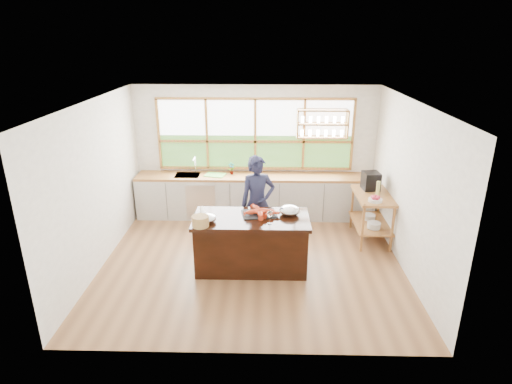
{
  "coord_description": "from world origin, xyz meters",
  "views": [
    {
      "loc": [
        0.23,
        -6.43,
        3.66
      ],
      "look_at": [
        0.07,
        0.15,
        1.2
      ],
      "focal_mm": 30.0,
      "sensor_mm": 36.0,
      "label": 1
    }
  ],
  "objects_px": {
    "cook": "(258,203)",
    "wicker_basket": "(200,221)",
    "espresso_machine": "(371,181)",
    "island": "(251,243)"
  },
  "relations": [
    {
      "from": "cook",
      "to": "island",
      "type": "bearing_deg",
      "value": -112.22
    },
    {
      "from": "island",
      "to": "espresso_machine",
      "type": "distance_m",
      "value": 2.65
    },
    {
      "from": "cook",
      "to": "wicker_basket",
      "type": "xyz_separation_m",
      "value": [
        -0.85,
        -1.09,
        0.13
      ]
    },
    {
      "from": "cook",
      "to": "wicker_basket",
      "type": "bearing_deg",
      "value": -143.51
    },
    {
      "from": "wicker_basket",
      "to": "island",
      "type": "bearing_deg",
      "value": 24.41
    },
    {
      "from": "wicker_basket",
      "to": "cook",
      "type": "bearing_deg",
      "value": 52.17
    },
    {
      "from": "cook",
      "to": "espresso_machine",
      "type": "distance_m",
      "value": 2.21
    },
    {
      "from": "island",
      "to": "cook",
      "type": "distance_m",
      "value": 0.85
    },
    {
      "from": "island",
      "to": "espresso_machine",
      "type": "height_order",
      "value": "espresso_machine"
    },
    {
      "from": "wicker_basket",
      "to": "espresso_machine",
      "type": "bearing_deg",
      "value": 30.15
    }
  ]
}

